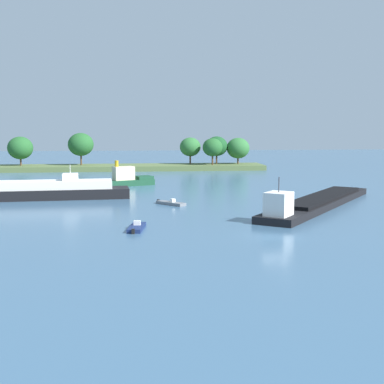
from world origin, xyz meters
name	(u,v)px	position (x,y,z in m)	size (l,w,h in m)	color
ground_plane	(274,237)	(0.00, 0.00, 0.00)	(400.00, 400.00, 0.00)	#3D607F
treeline_island	(124,158)	(-17.15, 88.52, 3.21)	(84.44, 11.84, 9.64)	#566B3D
small_motorboat	(137,227)	(-14.23, 5.54, 0.24)	(2.20, 5.22, 0.93)	navy
tugboat	(126,179)	(-16.08, 50.22, 1.25)	(11.56, 7.49, 4.93)	#19472D
cargo_barge	(317,202)	(11.29, 19.43, 0.80)	(25.53, 31.93, 5.53)	black
fishing_skiff	(171,203)	(-9.21, 24.03, 0.24)	(4.31, 4.55, 0.93)	slate
white_riverboat	(51,190)	(-27.63, 32.48, 1.34)	(24.72, 7.02, 5.38)	black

